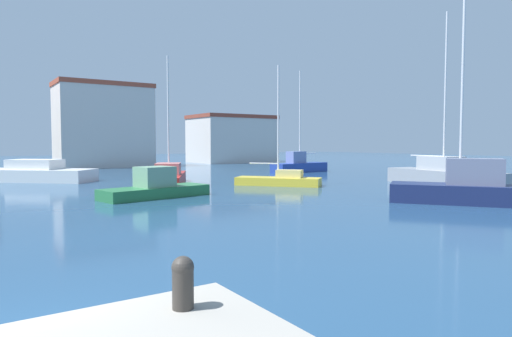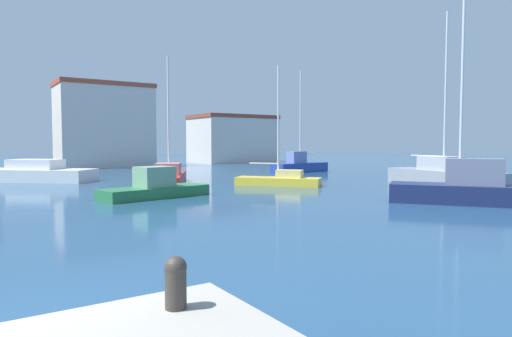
# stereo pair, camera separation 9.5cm
# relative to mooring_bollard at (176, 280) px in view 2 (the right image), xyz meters

# --- Properties ---
(water) EXTENTS (160.00, 160.00, 0.00)m
(water) POSITION_rel_mooring_bollard_xyz_m (13.35, 22.02, -1.28)
(water) COLOR navy
(water) RESTS_ON ground
(mooring_bollard) EXTENTS (0.25, 0.25, 0.58)m
(mooring_bollard) POSITION_rel_mooring_bollard_xyz_m (0.00, 0.00, 0.00)
(mooring_bollard) COLOR #38332D
(mooring_bollard) RESTS_ON pier_quay
(sailboat_grey_center_channel) EXTENTS (3.16, 8.21, 11.14)m
(sailboat_grey_center_channel) POSITION_rel_mooring_bollard_xyz_m (24.31, 13.21, -0.57)
(sailboat_grey_center_channel) COLOR gray
(sailboat_grey_center_channel) RESTS_ON water
(sailboat_blue_behind_lamppost) EXTENTS (6.38, 2.55, 9.47)m
(sailboat_blue_behind_lamppost) POSITION_rel_mooring_bollard_xyz_m (24.66, 28.49, -0.62)
(sailboat_blue_behind_lamppost) COLOR #233D93
(sailboat_blue_behind_lamppost) RESTS_ON water
(sailboat_red_outer_mooring) EXTENTS (4.97, 7.22, 8.48)m
(sailboat_red_outer_mooring) POSITION_rel_mooring_bollard_xyz_m (9.58, 23.52, -0.75)
(sailboat_red_outer_mooring) COLOR #B22823
(sailboat_red_outer_mooring) RESTS_ON water
(motorboat_green_near_pier) EXTENTS (5.80, 2.90, 1.57)m
(motorboat_green_near_pier) POSITION_rel_mooring_bollard_xyz_m (6.25, 17.25, -0.77)
(motorboat_green_near_pier) COLOR #28703D
(motorboat_green_near_pier) RESTS_ON water
(sailboat_yellow_inner_mooring) EXTENTS (4.75, 5.23, 7.73)m
(sailboat_yellow_inner_mooring) POSITION_rel_mooring_bollard_xyz_m (15.31, 18.92, -0.87)
(sailboat_yellow_inner_mooring) COLOR gold
(sailboat_yellow_inner_mooring) RESTS_ON water
(sailboat_navy_far_right) EXTENTS (5.16, 6.05, 9.35)m
(sailboat_navy_far_right) POSITION_rel_mooring_bollard_xyz_m (17.15, 7.36, -0.56)
(sailboat_navy_far_right) COLOR #19234C
(sailboat_navy_far_right) RESTS_ON water
(motorboat_white_distant_north) EXTENTS (8.55, 8.05, 1.58)m
(motorboat_white_distant_north) POSITION_rel_mooring_bollard_xyz_m (2.33, 31.26, -0.70)
(motorboat_white_distant_north) COLOR white
(motorboat_white_distant_north) RESTS_ON water
(warehouse_block) EXTENTS (10.32, 5.75, 9.48)m
(warehouse_block) POSITION_rel_mooring_bollard_xyz_m (11.84, 47.73, 3.47)
(warehouse_block) COLOR beige
(warehouse_block) RESTS_ON ground
(harbor_office) EXTENTS (11.06, 7.84, 6.62)m
(harbor_office) POSITION_rel_mooring_bollard_xyz_m (30.45, 50.80, 2.04)
(harbor_office) COLOR beige
(harbor_office) RESTS_ON ground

